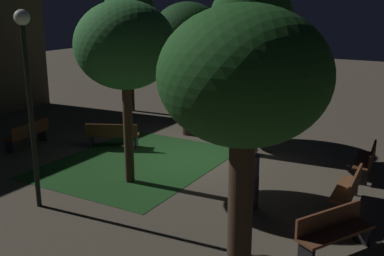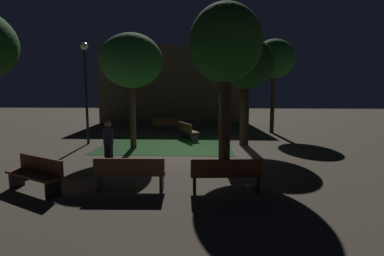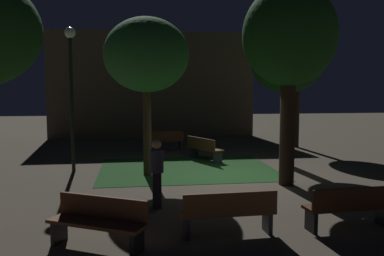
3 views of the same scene
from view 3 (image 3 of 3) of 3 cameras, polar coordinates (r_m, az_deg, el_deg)
ground_plane at (r=13.11m, az=5.27°, el=-6.77°), size 60.00×60.00×0.00m
grass_lawn at (r=14.29m, az=-0.68°, el=-5.69°), size 5.96×4.74×0.01m
bench_front_left at (r=7.93m, az=5.13°, el=-11.46°), size 1.82×0.55×0.88m
bench_by_lamp at (r=8.80m, az=21.15°, el=-10.09°), size 1.83×0.61×0.88m
bench_near_trees at (r=7.59m, az=-12.83°, el=-12.39°), size 1.81×1.29×0.88m
bench_front_right at (r=18.39m, az=-4.01°, el=-1.66°), size 1.84×0.66×0.88m
bench_lawn_edge at (r=15.95m, az=1.62°, el=-2.77°), size 1.21×1.83×0.88m
tree_back_left at (r=15.17m, az=13.10°, el=8.90°), size 2.63×2.63×4.95m
tree_left_canopy at (r=13.16m, az=-6.35°, el=9.96°), size 2.69×2.69×5.01m
tree_lawn_side at (r=12.11m, az=13.38°, el=12.07°), size 2.66×2.66×5.71m
tree_tall_center at (r=19.99m, az=14.54°, el=9.89°), size 2.39×2.39×5.55m
lamp_post_plaza_east at (r=14.24m, az=-16.44°, el=7.08°), size 0.36×0.36×4.78m
pedestrian at (r=9.66m, az=-4.91°, el=-6.10°), size 0.32×0.32×1.61m
building_wall_backdrop at (r=23.39m, az=-5.48°, el=5.96°), size 11.51×0.80×5.91m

